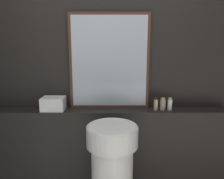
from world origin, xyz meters
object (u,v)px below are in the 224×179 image
pedestal_sink (112,179)px  towel_stack (54,104)px  conditioner_bottle (163,104)px  mirror (109,62)px  shampoo_bottle (156,104)px  lotion_bottle (170,104)px

pedestal_sink → towel_stack: bearing=143.6°
pedestal_sink → conditioner_bottle: bearing=40.2°
pedestal_sink → mirror: bearing=92.8°
pedestal_sink → mirror: mirror is taller
pedestal_sink → conditioner_bottle: (0.46, 0.39, 0.49)m
shampoo_bottle → lotion_bottle: (0.13, 0.00, -0.00)m
towel_stack → mirror: bearing=8.7°
mirror → shampoo_bottle: bearing=-10.4°
mirror → towel_stack: mirror is taller
towel_stack → lotion_bottle: bearing=0.0°
pedestal_sink → lotion_bottle: bearing=36.6°
towel_stack → conditioner_bottle: size_ratio=1.83×
lotion_bottle → conditioner_bottle: bearing=-180.0°
mirror → shampoo_bottle: 0.57m
pedestal_sink → shampoo_bottle: (0.40, 0.39, 0.49)m
lotion_bottle → shampoo_bottle: bearing=180.0°
mirror → conditioner_bottle: size_ratio=7.77×
shampoo_bottle → conditioner_bottle: (0.06, -0.00, -0.00)m
pedestal_sink → mirror: (-0.02, 0.47, 0.87)m
mirror → shampoo_bottle: size_ratio=7.38×
pedestal_sink → shampoo_bottle: size_ratio=8.05×
shampoo_bottle → conditioner_bottle: 0.06m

